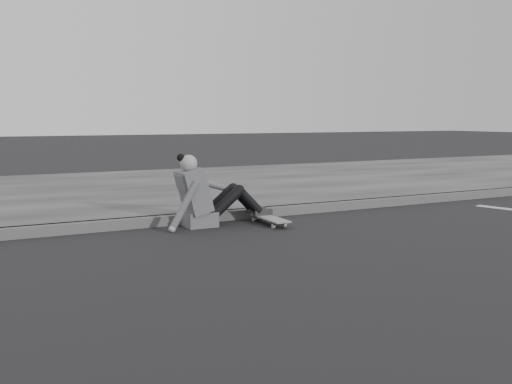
# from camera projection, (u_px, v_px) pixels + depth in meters

# --- Properties ---
(curb) EXTENTS (24.00, 0.16, 0.12)m
(curb) POSITION_uv_depth(u_px,v_px,m) (367.00, 204.00, 8.22)
(curb) COLOR #4A4A4A
(curb) RESTS_ON ground
(sidewalk) EXTENTS (24.00, 6.00, 0.12)m
(sidewalk) POSITION_uv_depth(u_px,v_px,m) (268.00, 183.00, 10.90)
(sidewalk) COLOR #3D3D3D
(sidewalk) RESTS_ON ground
(skateboard) EXTENTS (0.20, 0.78, 0.09)m
(skateboard) POSITION_uv_depth(u_px,v_px,m) (269.00, 218.00, 6.95)
(skateboard) COLOR gray
(skateboard) RESTS_ON ground
(seated_woman) EXTENTS (1.38, 0.46, 0.88)m
(seated_woman) POSITION_uv_depth(u_px,v_px,m) (205.00, 196.00, 6.80)
(seated_woman) COLOR #515153
(seated_woman) RESTS_ON ground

